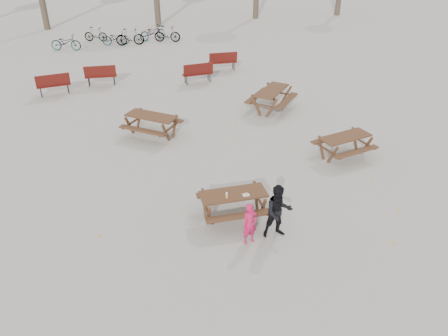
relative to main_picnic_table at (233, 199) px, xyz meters
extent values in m
plane|color=gray|center=(0.00, 0.00, -0.59)|extent=(80.00, 80.00, 0.00)
cube|color=#381E14|center=(0.00, 0.00, 0.16)|extent=(1.80, 0.70, 0.05)
cube|color=#381E14|center=(0.00, -0.60, -0.14)|extent=(1.80, 0.25, 0.05)
cube|color=#381E14|center=(0.00, 0.60, -0.14)|extent=(1.80, 0.25, 0.05)
cylinder|color=#381E14|center=(-0.75, -0.30, -0.22)|extent=(0.08, 0.08, 0.73)
cylinder|color=#381E14|center=(-0.75, 0.30, -0.22)|extent=(0.08, 0.08, 0.73)
cylinder|color=#381E14|center=(0.75, -0.30, -0.22)|extent=(0.08, 0.08, 0.73)
cylinder|color=#381E14|center=(0.75, 0.30, -0.22)|extent=(0.08, 0.08, 0.73)
cube|color=white|center=(0.30, -0.19, 0.21)|extent=(0.18, 0.11, 0.03)
ellipsoid|color=tan|center=(0.30, -0.19, 0.25)|extent=(0.14, 0.06, 0.05)
cylinder|color=silver|center=(-0.23, -0.16, 0.26)|extent=(0.06, 0.06, 0.15)
cylinder|color=orange|center=(-0.23, -0.16, 0.25)|extent=(0.07, 0.07, 0.05)
cylinder|color=white|center=(-0.23, -0.16, 0.35)|extent=(0.03, 0.03, 0.02)
imported|color=#C4184B|center=(0.11, -1.14, -0.01)|extent=(0.48, 0.38, 1.15)
imported|color=black|center=(0.89, -1.07, 0.17)|extent=(0.76, 0.60, 1.50)
imported|color=black|center=(-5.33, 19.18, -0.10)|extent=(1.94, 1.14, 0.97)
imported|color=black|center=(-3.55, 20.99, -0.12)|extent=(1.60, 0.97, 0.93)
imported|color=black|center=(-2.30, 19.76, -0.15)|extent=(1.68, 0.60, 0.88)
imported|color=black|center=(-1.42, 19.41, -0.06)|extent=(1.78, 0.55, 1.06)
imported|color=black|center=(0.13, 20.48, -0.10)|extent=(1.97, 1.34, 0.98)
imported|color=black|center=(1.00, 19.68, -0.07)|extent=(1.78, 1.01, 1.03)
camera|label=1|loc=(-2.71, -9.42, 6.67)|focal=35.00mm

